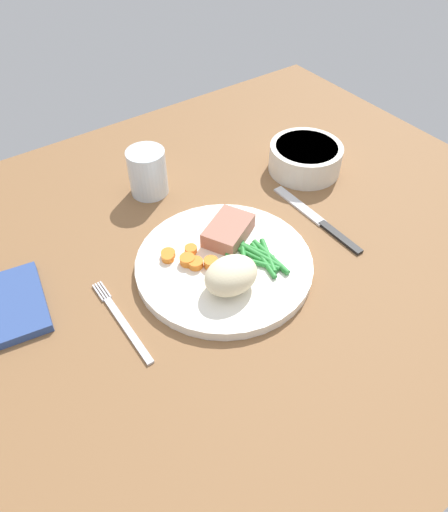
% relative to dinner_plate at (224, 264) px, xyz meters
% --- Properties ---
extents(dining_table, '(1.20, 0.90, 0.02)m').
position_rel_dinner_plate_xyz_m(dining_table, '(-0.02, 0.04, -0.02)').
color(dining_table, brown).
rests_on(dining_table, ground).
extents(dinner_plate, '(0.27, 0.27, 0.02)m').
position_rel_dinner_plate_xyz_m(dinner_plate, '(0.00, 0.00, 0.00)').
color(dinner_plate, white).
rests_on(dinner_plate, dining_table).
extents(meat_portion, '(0.10, 0.09, 0.03)m').
position_rel_dinner_plate_xyz_m(meat_portion, '(0.04, 0.04, 0.02)').
color(meat_portion, '#A86B56').
rests_on(meat_portion, dinner_plate).
extents(mashed_potatoes, '(0.08, 0.06, 0.05)m').
position_rel_dinner_plate_xyz_m(mashed_potatoes, '(-0.02, -0.05, 0.03)').
color(mashed_potatoes, beige).
rests_on(mashed_potatoes, dinner_plate).
extents(carrot_slices, '(0.06, 0.08, 0.01)m').
position_rel_dinner_plate_xyz_m(carrot_slices, '(-0.04, 0.03, 0.01)').
color(carrot_slices, orange).
rests_on(carrot_slices, dinner_plate).
extents(green_beans, '(0.07, 0.10, 0.01)m').
position_rel_dinner_plate_xyz_m(green_beans, '(0.05, -0.03, 0.01)').
color(green_beans, '#2D8C38').
rests_on(green_beans, dinner_plate).
extents(fork, '(0.01, 0.17, 0.00)m').
position_rel_dinner_plate_xyz_m(fork, '(-0.17, -0.00, -0.01)').
color(fork, silver).
rests_on(fork, dining_table).
extents(knife, '(0.02, 0.20, 0.01)m').
position_rel_dinner_plate_xyz_m(knife, '(0.19, -0.00, -0.01)').
color(knife, black).
rests_on(knife, dining_table).
extents(water_glass, '(0.07, 0.07, 0.08)m').
position_rel_dinner_plate_xyz_m(water_glass, '(-0.00, 0.23, 0.03)').
color(water_glass, silver).
rests_on(water_glass, dining_table).
extents(salad_bowl, '(0.14, 0.14, 0.05)m').
position_rel_dinner_plate_xyz_m(salad_bowl, '(0.27, 0.12, 0.02)').
color(salad_bowl, silver).
rests_on(salad_bowl, dining_table).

